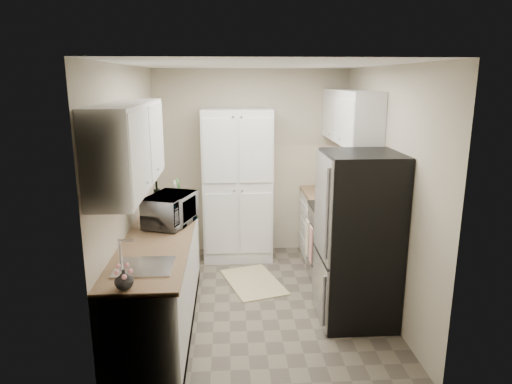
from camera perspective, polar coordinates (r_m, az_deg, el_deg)
ground at (r=5.13m, az=0.41°, el=-13.50°), size 3.20×3.20×0.00m
room_shell at (r=4.60m, az=0.23°, el=4.71°), size 2.64×3.24×2.52m
pantry_cabinet at (r=6.01m, az=-2.34°, el=0.83°), size 0.90×0.55×2.00m
base_cabinet_left at (r=4.59m, az=-11.86°, el=-11.17°), size 0.60×2.30×0.88m
countertop_left at (r=4.42m, az=-12.16°, el=-5.76°), size 0.63×2.33×0.04m
base_cabinet_right at (r=6.19m, az=8.86°, el=-4.35°), size 0.60×0.80×0.88m
countertop_right at (r=6.06m, az=9.02°, el=-0.21°), size 0.63×0.83×0.04m
electric_range at (r=5.44m, az=10.50°, el=-6.60°), size 0.71×0.78×1.13m
refrigerator at (r=4.58m, az=12.68°, el=-5.74°), size 0.70×0.72×1.70m
microwave at (r=4.70m, az=-10.65°, el=-2.20°), size 0.55×0.66×0.31m
wine_bottle at (r=5.28m, az=-12.26°, el=-0.57°), size 0.08×0.08×0.30m
flower_vase at (r=3.41m, az=-16.19°, el=-10.44°), size 0.18×0.18×0.14m
cutting_board at (r=5.32m, az=-9.48°, el=-0.23°), size 0.06×0.26×0.32m
toaster_oven at (r=6.04m, az=10.03°, el=0.97°), size 0.30×0.38×0.22m
fruit_basket at (r=5.99m, az=10.19°, el=2.49°), size 0.34×0.34×0.11m
kitchen_mat at (r=5.55m, az=-0.34°, el=-11.17°), size 0.81×1.03×0.01m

